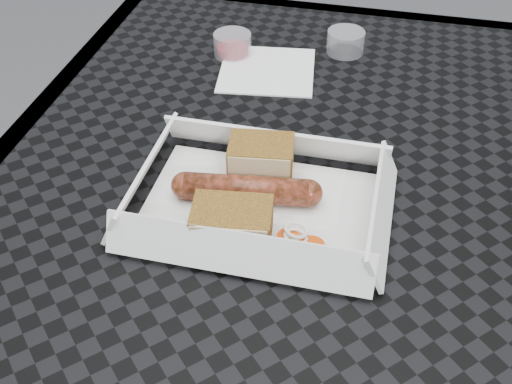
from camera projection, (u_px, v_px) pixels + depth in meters
The scene contains 9 objects.
patio_table at pixel (353, 226), 0.72m from camera, with size 0.80×0.80×0.74m.
food_tray at pixel (258, 207), 0.63m from camera, with size 0.22×0.15×0.00m, color white.
bratwurst at pixel (246, 189), 0.62m from camera, with size 0.15×0.04×0.03m.
bread_near at pixel (261, 159), 0.65m from camera, with size 0.06×0.05×0.04m, color brown.
bread_far at pixel (232, 224), 0.58m from camera, with size 0.07×0.05×0.04m, color brown.
veg_garnish at pixel (300, 245), 0.58m from camera, with size 0.03×0.03×0.00m.
napkin at pixel (267, 70), 0.83m from camera, with size 0.12×0.12×0.00m, color white.
condiment_cup_sauce at pixel (232, 45), 0.85m from camera, with size 0.05×0.05×0.03m, color maroon.
condiment_cup_empty at pixel (346, 42), 0.86m from camera, with size 0.05×0.05×0.03m, color silver.
Camera 1 is at (0.01, -0.53, 1.17)m, focal length 45.00 mm.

